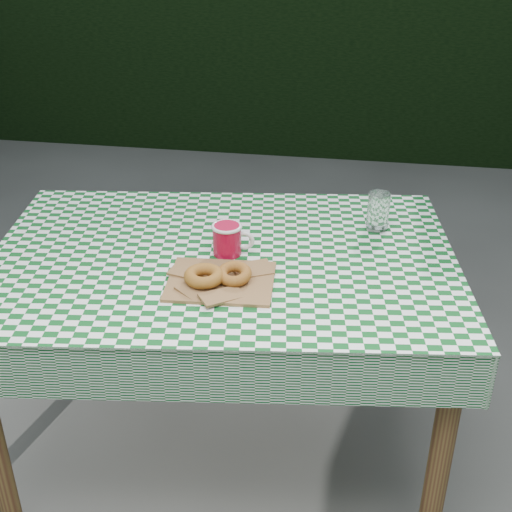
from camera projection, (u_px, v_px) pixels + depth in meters
The scene contains 9 objects.
ground at pixel (177, 460), 2.26m from camera, with size 60.00×60.00×0.00m, color #494945.
hedge_north at pixel (294, 10), 4.59m from camera, with size 7.00×0.70×1.80m, color black.
table at pixel (225, 365), 2.10m from camera, with size 1.28×0.85×0.75m, color #532E1C.
tablecloth at pixel (223, 257), 1.91m from camera, with size 1.30×0.87×0.01m, color #0B4B1A.
paper_bag at pixel (221, 280), 1.78m from camera, with size 0.27×0.22×0.01m, color #956541.
bagel_front at pixel (204, 276), 1.76m from camera, with size 0.10×0.10×0.03m, color brown.
bagel_back at pixel (234, 274), 1.77m from camera, with size 0.09×0.09×0.03m, color #9B6C20.
coffee_mug at pixel (227, 240), 1.90m from camera, with size 0.16×0.16×0.09m, color #A80A29, non-canonical shape.
drinking_glass at pixel (378, 211), 2.03m from camera, with size 0.06×0.06×0.12m, color white.
Camera 1 is at (0.52, -1.59, 1.68)m, focal length 48.28 mm.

